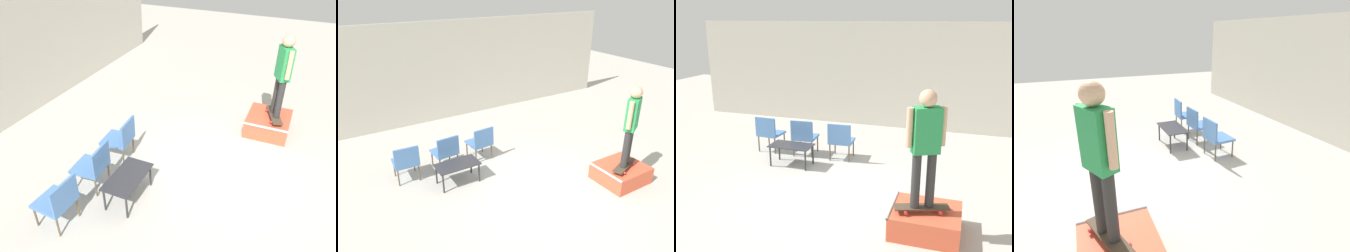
{
  "view_description": "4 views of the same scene",
  "coord_description": "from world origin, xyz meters",
  "views": [
    {
      "loc": [
        -4.74,
        -0.94,
        4.0
      ],
      "look_at": [
        -0.53,
        0.93,
        1.08
      ],
      "focal_mm": 35.0,
      "sensor_mm": 36.0,
      "label": 1
    },
    {
      "loc": [
        -3.57,
        -4.36,
        4.01
      ],
      "look_at": [
        -0.11,
        1.28,
        1.08
      ],
      "focal_mm": 35.0,
      "sensor_mm": 36.0,
      "label": 2
    },
    {
      "loc": [
        2.16,
        -5.56,
        3.1
      ],
      "look_at": [
        -0.05,
        1.12,
        1.05
      ],
      "focal_mm": 40.0,
      "sensor_mm": 36.0,
      "label": 3
    },
    {
      "loc": [
        4.17,
        -0.7,
        2.59
      ],
      "look_at": [
        -0.19,
        1.09,
        0.9
      ],
      "focal_mm": 28.0,
      "sensor_mm": 36.0,
      "label": 4
    }
  ],
  "objects": [
    {
      "name": "skate_ramp_box",
      "position": [
        1.75,
        -0.46,
        0.18
      ],
      "size": [
        1.04,
        0.9,
        0.39
      ],
      "color": "#DB5638",
      "rests_on": "ground_plane"
    },
    {
      "name": "ground_plane",
      "position": [
        0.0,
        0.0,
        0.0
      ],
      "size": [
        24.0,
        24.0,
        0.0
      ],
      "primitive_type": "plane",
      "color": "#B7B2A8"
    },
    {
      "name": "coffee_table",
      "position": [
        -1.31,
        1.31,
        0.4
      ],
      "size": [
        0.92,
        0.51,
        0.46
      ],
      "color": "#2D2D33",
      "rests_on": "ground_plane"
    },
    {
      "name": "patio_chair_right",
      "position": [
        -0.4,
        1.97,
        0.48
      ],
      "size": [
        0.56,
        0.56,
        0.86
      ],
      "rotation": [
        0.0,
        0.0,
        3.21
      ],
      "color": "brown",
      "rests_on": "ground_plane"
    },
    {
      "name": "patio_chair_left",
      "position": [
        -2.21,
        1.97,
        0.48
      ],
      "size": [
        0.54,
        0.54,
        0.86
      ],
      "rotation": [
        0.0,
        0.0,
        3.09
      ],
      "color": "brown",
      "rests_on": "ground_plane"
    },
    {
      "name": "house_wall_back",
      "position": [
        0.0,
        4.92,
        1.5
      ],
      "size": [
        12.0,
        0.06,
        3.0
      ],
      "color": "beige",
      "rests_on": "ground_plane"
    },
    {
      "name": "patio_chair_center",
      "position": [
        -1.3,
        1.97,
        0.48
      ],
      "size": [
        0.56,
        0.56,
        0.86
      ],
      "rotation": [
        0.0,
        0.0,
        3.21
      ],
      "color": "brown",
      "rests_on": "ground_plane"
    },
    {
      "name": "person_skater",
      "position": [
        1.69,
        -0.57,
        1.48
      ],
      "size": [
        0.52,
        0.35,
        1.72
      ],
      "rotation": [
        0.0,
        0.0,
        0.46
      ],
      "color": "#2D2D2D",
      "rests_on": "skateboard_on_ramp"
    },
    {
      "name": "skateboard_on_ramp",
      "position": [
        1.69,
        -0.57,
        0.45
      ],
      "size": [
        0.82,
        0.45,
        0.07
      ],
      "rotation": [
        0.0,
        0.0,
        0.34
      ],
      "color": "#473828",
      "rests_on": "skate_ramp_box"
    }
  ]
}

